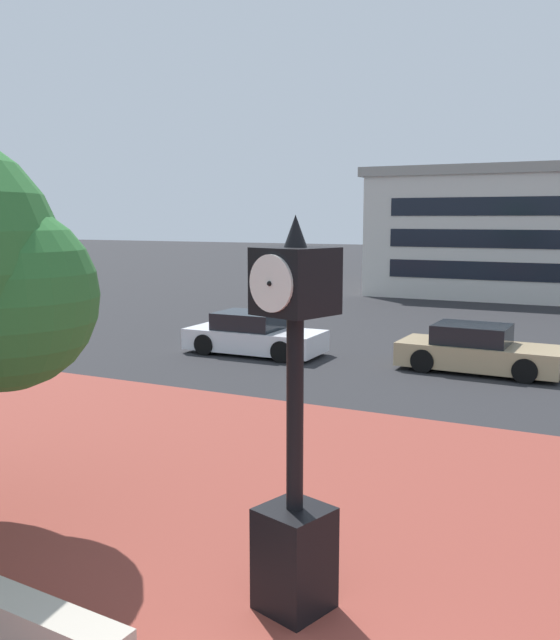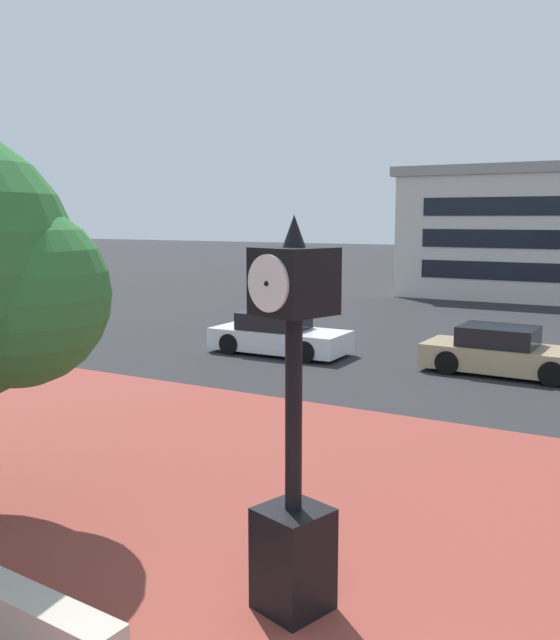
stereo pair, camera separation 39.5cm
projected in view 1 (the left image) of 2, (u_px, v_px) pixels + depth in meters
plaza_brick_paving at (437, 630)px, 7.00m from camera, size 44.00×14.56×0.01m
planter_wall at (1, 614)px, 6.84m from camera, size 3.22×0.63×0.50m
street_clock at (295, 448)px, 7.15m from camera, size 0.84×0.87×4.18m
car_street_near at (477, 351)px, 18.73m from camera, size 4.31×1.96×1.28m
car_street_mid at (254, 335)px, 21.19m from camera, size 4.22×1.90×1.28m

